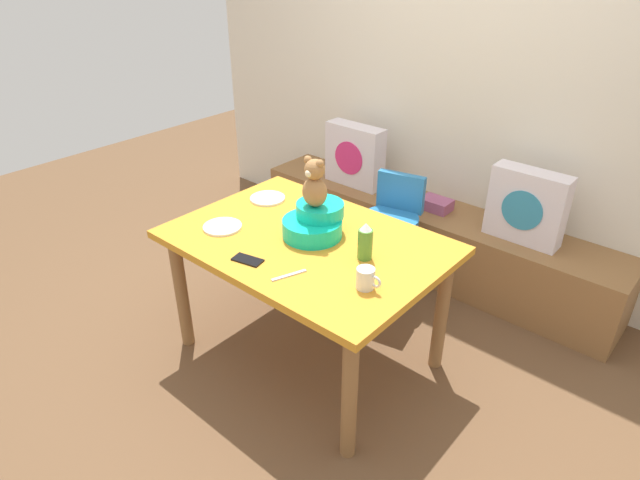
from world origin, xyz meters
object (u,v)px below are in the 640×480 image
Objects in this scene: pillow_floral_right at (527,206)px; dinner_plate_far at (222,227)px; book_stack at (436,204)px; highchair at (392,221)px; coffee_mug at (366,278)px; dinner_plate_near at (268,198)px; infant_seat_teal at (314,222)px; ketchup_bottle at (365,242)px; cell_phone at (248,260)px; teddy_bear at (314,184)px; pillow_floral_left at (355,155)px; dining_table at (307,255)px.

pillow_floral_right is 1.75m from dinner_plate_far.
book_stack is 0.44m from highchair.
book_stack is at bearing 107.45° from coffee_mug.
pillow_floral_right reaches higher than highchair.
pillow_floral_right is 2.20× the size of dinner_plate_near.
dinner_plate_near is (-0.52, -1.03, 0.25)m from book_stack.
infant_seat_teal is (0.01, -0.73, 0.29)m from highchair.
pillow_floral_right reaches higher than book_stack.
ketchup_bottle reaches higher than cell_phone.
pillow_floral_right is at bearing 60.60° from teddy_bear.
coffee_mug is (0.43, -1.38, 0.29)m from book_stack.
pillow_floral_right reaches higher than coffee_mug.
pillow_floral_left is 1.76× the size of teddy_bear.
coffee_mug is at bearing -96.80° from pillow_floral_right.
highchair is 1.09m from dinner_plate_far.
coffee_mug is at bearing -72.55° from book_stack.
coffee_mug is at bearing -84.34° from cell_phone.
book_stack is 1.00× the size of dinner_plate_near.
dinner_plate_near is (-0.47, -0.59, 0.22)m from highchair.
dinner_plate_far is (-0.74, -0.24, -0.08)m from ketchup_bottle.
cell_phone is (-0.11, -1.56, 0.25)m from book_stack.
teddy_bear is at bearing -22.02° from cell_phone.
book_stack is at bearing 72.34° from dinner_plate_far.
pillow_floral_left is 3.67× the size of coffee_mug.
dinner_plate_near is at bearing 25.05° from cell_phone.
teddy_bear is at bearing -89.33° from highchair.
infant_seat_teal reaches higher than coffee_mug.
dinner_plate_near is 1.00× the size of dinner_plate_far.
infant_seat_teal is (-0.00, 0.06, 0.17)m from dining_table.
pillow_floral_left is at bearing 117.52° from dining_table.
book_stack is at bearing -16.91° from cell_phone.
dinner_plate_far is (-0.89, -0.05, -0.04)m from coffee_mug.
dinner_plate_near reaches higher than dining_table.
infant_seat_teal is at bearing 90.00° from teddy_bear.
cell_phone is (0.41, -0.53, -0.00)m from dinner_plate_near.
pillow_floral_left is 3.06× the size of cell_phone.
book_stack is (0.67, 0.02, -0.18)m from pillow_floral_left.
infant_seat_teal reaches higher than dinner_plate_far.
cell_phone is (-0.07, -0.33, 0.10)m from dining_table.
teddy_bear is at bearing -15.83° from dinner_plate_near.
coffee_mug reaches higher than dinner_plate_near.
dining_table is at bearing 26.02° from dinner_plate_far.
pillow_floral_right is at bearing -2.01° from book_stack.
dinner_plate_near is 0.67m from cell_phone.
ketchup_bottle is at bearing -10.77° from dinner_plate_near.
teddy_bear is (-0.00, -0.00, 0.21)m from infant_seat_teal.
dinner_plate_near and dinner_plate_far have the same top height.
book_stack is 0.61× the size of infant_seat_teal.
cell_phone is (-0.40, -0.38, -0.08)m from ketchup_bottle.
dining_table reaches higher than book_stack.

